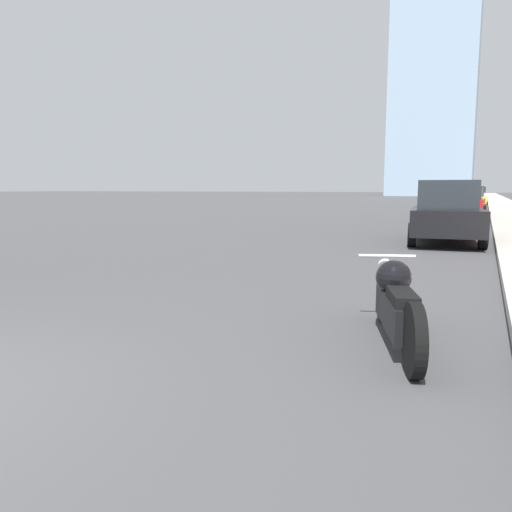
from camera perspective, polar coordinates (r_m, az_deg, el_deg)
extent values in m
cube|color=#B2ADA3|center=(41.80, 26.81, 4.93)|extent=(2.59, 240.00, 0.15)
cube|color=#8CA5BC|center=(113.48, 19.89, 20.41)|extent=(16.08, 16.08, 54.51)
cylinder|color=black|center=(5.91, 14.46, -4.37)|extent=(0.29, 0.62, 0.62)
cylinder|color=black|center=(4.26, 17.61, -9.17)|extent=(0.29, 0.62, 0.62)
cube|color=black|center=(5.07, 15.78, -6.16)|extent=(0.63, 1.32, 0.32)
sphere|color=black|center=(5.27, 15.45, -2.37)|extent=(0.36, 0.36, 0.36)
cube|color=black|center=(4.76, 16.40, -4.51)|extent=(0.39, 0.63, 0.10)
sphere|color=silver|center=(5.87, 14.53, -1.05)|extent=(0.16, 0.16, 0.16)
cylinder|color=silver|center=(5.74, 14.74, 0.00)|extent=(0.60, 0.22, 0.04)
cube|color=black|center=(15.02, 20.87, 3.91)|extent=(2.21, 4.71, 0.67)
cube|color=#23282D|center=(15.00, 21.01, 6.62)|extent=(1.72, 2.32, 0.75)
cylinder|color=black|center=(16.45, 17.72, 3.17)|extent=(0.26, 0.65, 0.63)
cylinder|color=black|center=(16.50, 23.64, 2.90)|extent=(0.26, 0.65, 0.63)
cylinder|color=black|center=(13.64, 17.40, 2.31)|extent=(0.26, 0.65, 0.63)
cylinder|color=black|center=(13.69, 24.53, 1.99)|extent=(0.26, 0.65, 0.63)
cube|color=red|center=(27.97, 22.91, 5.37)|extent=(1.75, 4.60, 0.62)
cube|color=#23282D|center=(27.96, 22.97, 6.61)|extent=(1.46, 2.22, 0.59)
cylinder|color=black|center=(29.44, 21.47, 4.93)|extent=(0.21, 0.71, 0.70)
cylinder|color=black|center=(29.37, 24.56, 4.76)|extent=(0.21, 0.71, 0.70)
cylinder|color=black|center=(26.62, 21.01, 4.71)|extent=(0.21, 0.71, 0.70)
cylinder|color=black|center=(26.54, 24.43, 4.53)|extent=(0.21, 0.71, 0.70)
cube|color=gold|center=(40.63, 23.40, 5.87)|extent=(2.05, 4.65, 0.61)
cube|color=#23282D|center=(40.62, 23.45, 6.81)|extent=(1.63, 2.28, 0.74)
cylinder|color=black|center=(42.01, 22.16, 5.56)|extent=(0.24, 0.68, 0.67)
cylinder|color=black|center=(42.08, 24.42, 5.44)|extent=(0.24, 0.68, 0.67)
cylinder|color=black|center=(39.20, 22.26, 5.44)|extent=(0.24, 0.68, 0.67)
cylinder|color=black|center=(39.28, 24.68, 5.31)|extent=(0.24, 0.68, 0.67)
cube|color=#BCBCC1|center=(51.14, 23.87, 6.20)|extent=(1.92, 4.15, 0.77)
cube|color=#23282D|center=(51.13, 23.91, 6.94)|extent=(1.54, 2.03, 0.56)
cylinder|color=black|center=(52.37, 22.91, 5.85)|extent=(0.24, 0.69, 0.68)
cylinder|color=black|center=(52.44, 24.66, 5.76)|extent=(0.24, 0.69, 0.68)
cylinder|color=black|center=(49.86, 23.00, 5.78)|extent=(0.24, 0.69, 0.68)
cylinder|color=black|center=(49.94, 24.83, 5.68)|extent=(0.24, 0.69, 0.68)
cube|color=#1E6B33|center=(62.62, 23.89, 6.30)|extent=(1.97, 4.19, 0.71)
cube|color=#23282D|center=(62.61, 23.93, 6.96)|extent=(1.61, 2.04, 0.75)
cylinder|color=black|center=(63.95, 23.18, 6.03)|extent=(0.23, 0.61, 0.60)
cylinder|color=black|center=(63.85, 24.71, 5.95)|extent=(0.23, 0.61, 0.60)
cylinder|color=black|center=(61.41, 23.01, 6.00)|extent=(0.23, 0.61, 0.60)
cylinder|color=black|center=(61.31, 24.60, 5.91)|extent=(0.23, 0.61, 0.60)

